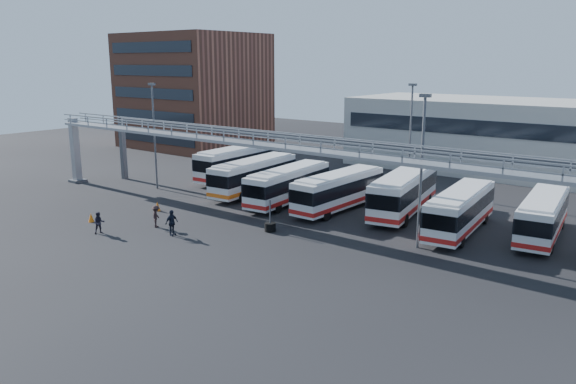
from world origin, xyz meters
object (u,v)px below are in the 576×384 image
Objects in this scene: light_pole_mid at (422,164)px; bus_4 at (288,184)px; bus_2 at (239,161)px; bus_8 at (543,215)px; tire_stack at (270,226)px; pedestrian_b at (99,223)px; pedestrian_d at (172,223)px; bus_6 at (404,191)px; cone_left at (91,218)px; bus_5 at (339,190)px; pedestrian_c at (156,216)px; cone_right at (157,206)px; bus_7 at (460,209)px; bus_3 at (254,175)px; light_pole_left at (154,130)px; light_pole_back at (410,132)px.

bus_4 is (-14.23, 4.26, -3.98)m from light_pole_mid.
bus_2 is 1.11× the size of bus_8.
bus_4 is 8.61m from tire_stack.
pedestrian_d reaches higher than pedestrian_b.
bus_8 is (10.63, 0.08, -0.21)m from bus_6.
bus_2 reaches higher than bus_6.
tire_stack is (12.62, 6.61, 0.04)m from cone_left.
bus_2 is at bearing 139.22° from tire_stack.
light_pole_mid is 0.89× the size of bus_2.
pedestrian_c is at bearing -121.57° from bus_5.
pedestrian_b is (-10.16, -16.20, -0.95)m from bus_5.
cone_right is (1.46, 5.33, 0.04)m from cone_left.
pedestrian_d reaches higher than cone_left.
bus_8 is at bearing 9.71° from bus_5.
bus_2 is 20.12m from bus_6.
cone_right is at bearing -79.48° from bus_2.
light_pole_mid is at bearing -106.56° from bus_7.
bus_2 reaches higher than pedestrian_b.
bus_3 is at bearing 179.97° from bus_5.
cone_right is (-1.69, 6.70, -0.41)m from pedestrian_b.
cone_right is at bearing -39.35° from light_pole_left.
bus_3 is at bearing 164.60° from light_pole_mid.
bus_5 is at bearing -6.88° from pedestrian_b.
bus_8 reaches higher than pedestrian_b.
bus_3 is at bearing 23.25° from pedestrian_b.
bus_2 is at bearing 164.77° from bus_7.
pedestrian_b is 5.37m from pedestrian_d.
bus_4 reaches higher than pedestrian_b.
light_pole_mid is at bearing -26.53° from bus_5.
light_pole_back is at bearing 126.08° from bus_7.
cone_left is at bearing 91.70° from pedestrian_b.
pedestrian_b is (4.98, -20.45, -1.11)m from bus_2.
bus_6 reaches higher than pedestrian_d.
light_pole_mid is 26.58m from bus_2.
bus_6 is 11.89m from tire_stack.
tire_stack is at bearing -149.33° from bus_7.
tire_stack is at bearing -128.31° from bus_6.
light_pole_left is 19.09m from tire_stack.
pedestrian_d is 0.80× the size of tire_stack.
bus_5 is 8.36m from tire_stack.
light_pole_left is at bearing -159.30° from bus_3.
pedestrian_d is at bearing -31.44° from cone_right.
bus_4 is at bearing -4.46° from pedestrian_d.
bus_7 is 22.48m from pedestrian_c.
pedestrian_b is at bearing -79.27° from bus_2.
pedestrian_d is 7.29m from cone_right.
light_pole_back is (-8.00, 15.00, 0.00)m from light_pole_mid.
tire_stack is at bearing -48.27° from bus_3.
pedestrian_d is 2.65× the size of cone_left.
pedestrian_d is 7.11m from tire_stack.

